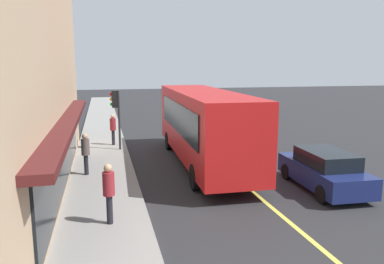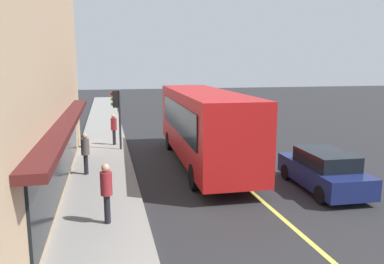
# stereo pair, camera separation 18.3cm
# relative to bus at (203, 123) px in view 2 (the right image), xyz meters

# --- Properties ---
(ground) EXTENTS (120.00, 120.00, 0.00)m
(ground) POSITION_rel_bus_xyz_m (-1.71, -0.79, -1.99)
(ground) COLOR #28282B
(sidewalk) EXTENTS (80.00, 2.68, 0.15)m
(sidewalk) POSITION_rel_bus_xyz_m (-1.71, 4.66, -1.91)
(sidewalk) COLOR gray
(sidewalk) RESTS_ON ground
(lane_centre_stripe) EXTENTS (36.00, 0.16, 0.01)m
(lane_centre_stripe) POSITION_rel_bus_xyz_m (-1.71, -0.79, -1.98)
(lane_centre_stripe) COLOR #D8D14C
(lane_centre_stripe) RESTS_ON ground
(bus) EXTENTS (11.20, 2.88, 3.50)m
(bus) POSITION_rel_bus_xyz_m (0.00, 0.00, 0.00)
(bus) COLOR red
(bus) RESTS_ON ground
(traffic_light) EXTENTS (0.30, 0.52, 3.20)m
(traffic_light) POSITION_rel_bus_xyz_m (3.54, 3.87, 0.55)
(traffic_light) COLOR #2D2D33
(traffic_light) RESTS_ON sidewalk
(car_navy) EXTENTS (4.38, 2.02, 1.52)m
(car_navy) POSITION_rel_bus_xyz_m (-4.60, -3.53, -1.24)
(car_navy) COLOR navy
(car_navy) RESTS_ON ground
(pedestrian_at_corner) EXTENTS (0.34, 0.34, 1.76)m
(pedestrian_at_corner) POSITION_rel_bus_xyz_m (-1.00, 5.33, -0.77)
(pedestrian_at_corner) COLOR black
(pedestrian_at_corner) RESTS_ON sidewalk
(pedestrian_near_storefront) EXTENTS (0.34, 0.34, 1.77)m
(pedestrian_near_storefront) POSITION_rel_bus_xyz_m (4.83, 4.03, -0.77)
(pedestrian_near_storefront) COLOR black
(pedestrian_near_storefront) RESTS_ON sidewalk
(pedestrian_by_curb) EXTENTS (0.34, 0.34, 1.78)m
(pedestrian_by_curb) POSITION_rel_bus_xyz_m (-6.28, 4.49, -0.76)
(pedestrian_by_curb) COLOR black
(pedestrian_by_curb) RESTS_ON sidewalk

